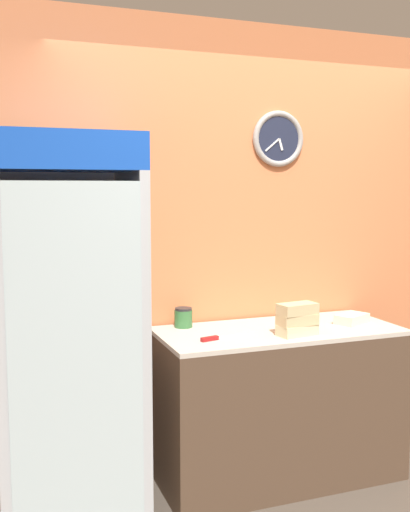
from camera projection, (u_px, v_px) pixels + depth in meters
wall_back at (253, 245)px, 3.77m from camera, size 5.20×0.09×2.70m
prep_counter at (278, 403)px, 3.53m from camera, size 1.41×0.63×0.90m
beverage_cooler at (66, 312)px, 3.08m from camera, size 0.72×0.65×1.97m
sandwich_stack_bottom at (297, 330)px, 3.32m from camera, size 0.23×0.15×0.06m
sandwich_stack_middle at (297, 319)px, 3.31m from camera, size 0.23×0.13×0.06m
sandwich_stack_top at (297, 309)px, 3.31m from camera, size 0.23×0.14×0.06m
sandwich_flat_left at (352, 319)px, 3.62m from camera, size 0.24×0.20×0.06m
chefs_knife at (220, 338)px, 3.24m from camera, size 0.33×0.11×0.02m
condiment_jar at (183, 318)px, 3.51m from camera, size 0.11×0.11×0.11m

